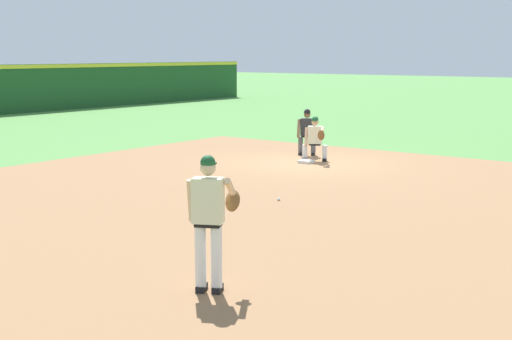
{
  "coord_description": "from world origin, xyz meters",
  "views": [
    {
      "loc": [
        -17.31,
        -11.23,
        3.16
      ],
      "look_at": [
        -7.27,
        -3.64,
        1.1
      ],
      "focal_mm": 50.0,
      "sensor_mm": 36.0,
      "label": 1
    }
  ],
  "objects_px": {
    "baseball": "(279,199)",
    "first_baseman": "(315,137)",
    "pitcher": "(210,215)",
    "umpire": "(307,130)",
    "first_base_bag": "(306,162)"
  },
  "relations": [
    {
      "from": "baseball",
      "to": "first_baseman",
      "type": "xyz_separation_m",
      "value": [
        5.37,
        2.47,
        0.69
      ]
    },
    {
      "from": "first_base_bag",
      "to": "umpire",
      "type": "bearing_deg",
      "value": 32.69
    },
    {
      "from": "baseball",
      "to": "umpire",
      "type": "distance_m",
      "value": 7.18
    },
    {
      "from": "umpire",
      "to": "baseball",
      "type": "bearing_deg",
      "value": -151.87
    },
    {
      "from": "first_baseman",
      "to": "umpire",
      "type": "xyz_separation_m",
      "value": [
        0.93,
        0.9,
        0.06
      ]
    },
    {
      "from": "pitcher",
      "to": "umpire",
      "type": "relative_size",
      "value": 1.27
    },
    {
      "from": "baseball",
      "to": "first_baseman",
      "type": "relative_size",
      "value": 0.06
    },
    {
      "from": "pitcher",
      "to": "first_baseman",
      "type": "relative_size",
      "value": 1.39
    },
    {
      "from": "first_baseman",
      "to": "umpire",
      "type": "distance_m",
      "value": 1.29
    },
    {
      "from": "first_base_bag",
      "to": "pitcher",
      "type": "bearing_deg",
      "value": -153.31
    },
    {
      "from": "pitcher",
      "to": "first_base_bag",
      "type": "bearing_deg",
      "value": 26.69
    },
    {
      "from": "baseball",
      "to": "pitcher",
      "type": "xyz_separation_m",
      "value": [
        -5.44,
        -2.73,
        1.02
      ]
    },
    {
      "from": "baseball",
      "to": "first_baseman",
      "type": "distance_m",
      "value": 5.95
    },
    {
      "from": "first_base_bag",
      "to": "umpire",
      "type": "distance_m",
      "value": 1.82
    },
    {
      "from": "first_baseman",
      "to": "first_base_bag",
      "type": "bearing_deg",
      "value": 179.61
    }
  ]
}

